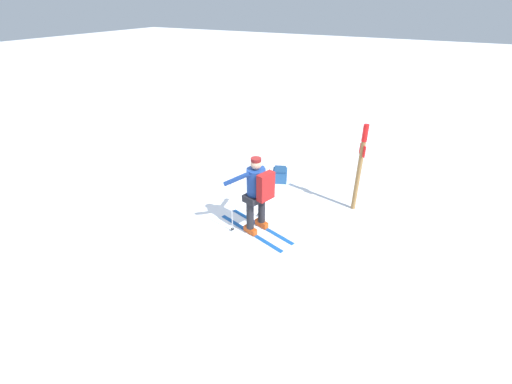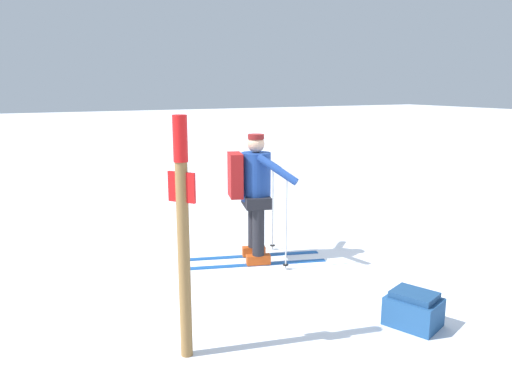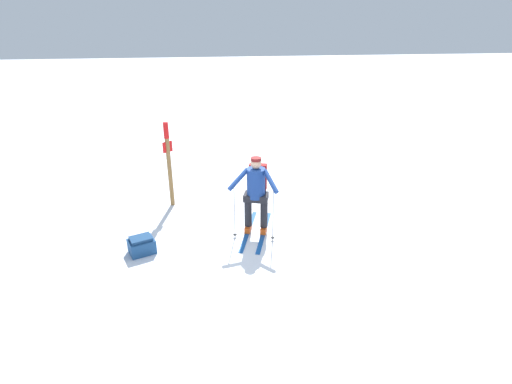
% 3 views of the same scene
% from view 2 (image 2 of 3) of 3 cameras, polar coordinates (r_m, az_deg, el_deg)
% --- Properties ---
extents(ground_plane, '(80.00, 80.00, 0.00)m').
position_cam_2_polar(ground_plane, '(6.41, 7.20, -8.19)').
color(ground_plane, white).
extents(skier, '(1.05, 1.79, 1.63)m').
position_cam_2_polar(skier, '(6.23, -0.26, 0.34)').
color(skier, '#144C9E').
rests_on(skier, ground_plane).
extents(dropped_backpack, '(0.57, 0.52, 0.33)m').
position_cam_2_polar(dropped_backpack, '(5.01, 17.54, -12.68)').
color(dropped_backpack, navy).
rests_on(dropped_backpack, ground_plane).
extents(trail_marker, '(0.20, 0.17, 1.99)m').
position_cam_2_polar(trail_marker, '(3.98, -8.37, -3.20)').
color(trail_marker, olive).
rests_on(trail_marker, ground_plane).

